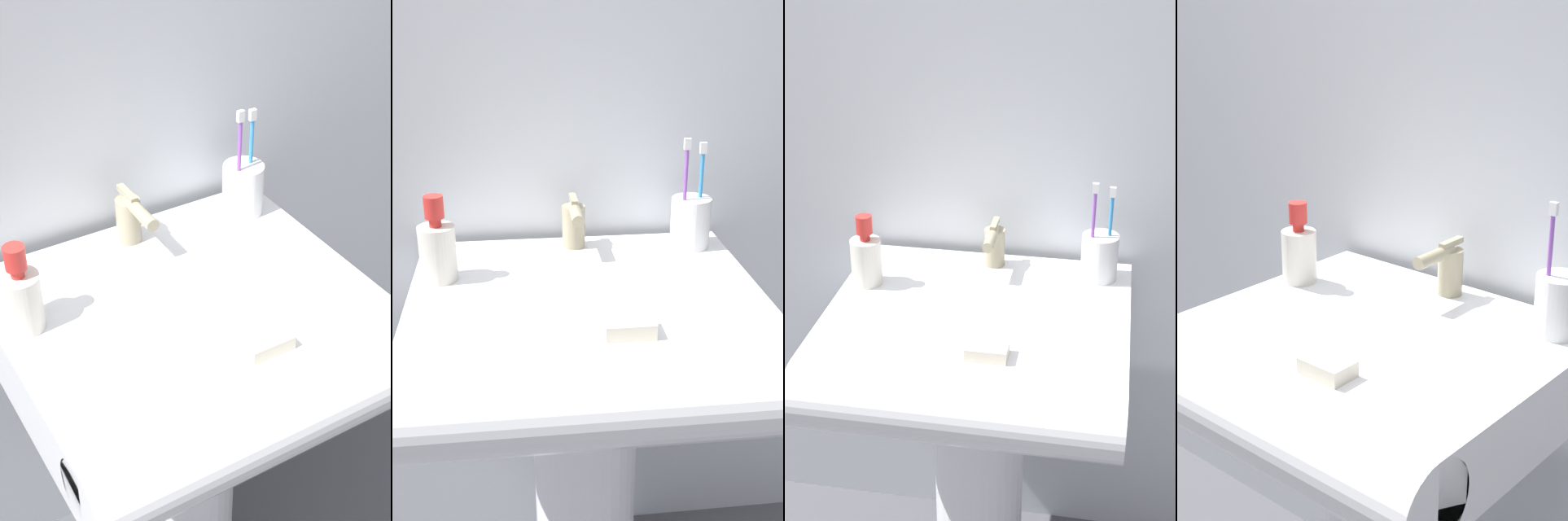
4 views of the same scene
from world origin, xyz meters
TOP-DOWN VIEW (x-y plane):
  - sink_pedestal at (0.00, 0.00)m, footprint 0.19×0.19m
  - sink_basin at (0.00, -0.05)m, footprint 0.57×0.53m
  - faucet at (-0.00, 0.17)m, footprint 0.04×0.12m
  - toothbrush_cup at (0.22, 0.16)m, footprint 0.07×0.07m
  - soap_bottle at (-0.24, 0.06)m, footprint 0.06×0.06m
  - bar_soap at (0.04, -0.17)m, footprint 0.07×0.05m

SIDE VIEW (x-z plane):
  - sink_pedestal at x=0.00m, z-range 0.00..0.62m
  - sink_basin at x=0.00m, z-range 0.62..0.75m
  - bar_soap at x=0.04m, z-range 0.75..0.77m
  - toothbrush_cup at x=0.22m, z-range 0.69..0.90m
  - faucet at x=0.00m, z-range 0.75..0.85m
  - soap_bottle at x=-0.24m, z-range 0.73..0.88m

